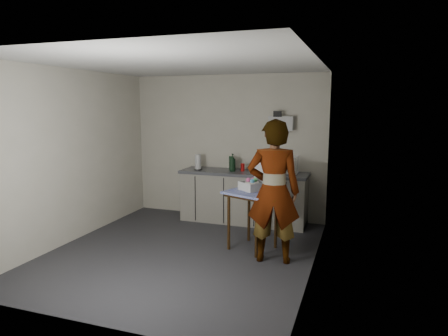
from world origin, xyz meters
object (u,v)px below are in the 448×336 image
(bakery_box, at_px, (253,183))
(paper_towel, at_px, (198,162))
(standing_man, at_px, (273,192))
(dish_rack, at_px, (285,170))
(soap_bottle, at_px, (232,163))
(side_table, at_px, (253,199))
(kitchen_counter, at_px, (243,198))
(soda_can, at_px, (243,167))
(dark_bottle, at_px, (231,163))

(bakery_box, bearing_deg, paper_towel, 177.25)
(standing_man, xyz_separation_m, dish_rack, (-0.15, 1.63, 0.03))
(soap_bottle, distance_m, bakery_box, 1.31)
(standing_man, bearing_deg, side_table, -53.66)
(kitchen_counter, height_order, standing_man, standing_man)
(soda_can, bearing_deg, kitchen_counter, -58.34)
(dish_rack, bearing_deg, dark_bottle, 177.55)
(side_table, height_order, paper_towel, paper_towel)
(soda_can, height_order, dark_bottle, dark_bottle)
(standing_man, bearing_deg, dish_rack, -94.51)
(paper_towel, relative_size, dish_rack, 0.66)
(dark_bottle, distance_m, bakery_box, 1.44)
(soap_bottle, bearing_deg, dish_rack, 4.76)
(kitchen_counter, bearing_deg, paper_towel, -174.60)
(kitchen_counter, relative_size, standing_man, 1.19)
(kitchen_counter, bearing_deg, bakery_box, -67.48)
(dark_bottle, height_order, paper_towel, paper_towel)
(standing_man, xyz_separation_m, soda_can, (-0.90, 1.65, 0.03))
(kitchen_counter, xyz_separation_m, soda_can, (-0.04, 0.06, 0.55))
(dark_bottle, bearing_deg, side_table, -60.12)
(side_table, bearing_deg, standing_man, -22.78)
(soap_bottle, xyz_separation_m, dark_bottle, (-0.07, 0.12, -0.03))
(soda_can, bearing_deg, dark_bottle, 176.40)
(kitchen_counter, bearing_deg, dark_bottle, 163.89)
(soda_can, height_order, paper_towel, paper_towel)
(standing_man, distance_m, dish_rack, 1.63)
(soda_can, height_order, dish_rack, dish_rack)
(bakery_box, bearing_deg, dark_bottle, 157.59)
(soda_can, distance_m, paper_towel, 0.81)
(soda_can, xyz_separation_m, bakery_box, (0.52, -1.22, -0.03))
(side_table, relative_size, standing_man, 0.45)
(side_table, distance_m, standing_man, 0.55)
(kitchen_counter, distance_m, dark_bottle, 0.67)
(soap_bottle, height_order, soda_can, soap_bottle)
(soda_can, xyz_separation_m, dish_rack, (0.75, -0.03, 0.00))
(side_table, xyz_separation_m, soap_bottle, (-0.69, 1.19, 0.32))
(side_table, height_order, dish_rack, dish_rack)
(dark_bottle, relative_size, bakery_box, 0.59)
(soap_bottle, relative_size, bakery_box, 0.73)
(soap_bottle, xyz_separation_m, bakery_box, (0.67, -1.12, -0.12))
(soda_can, bearing_deg, soap_bottle, -146.37)
(paper_towel, xyz_separation_m, dish_rack, (1.55, 0.11, -0.06))
(side_table, xyz_separation_m, paper_towel, (-1.33, 1.16, 0.30))
(standing_man, height_order, paper_towel, standing_man)
(standing_man, bearing_deg, paper_towel, -51.56)
(bakery_box, bearing_deg, standing_man, -11.66)
(side_table, distance_m, paper_towel, 1.79)
(side_table, bearing_deg, paper_towel, 159.94)
(kitchen_counter, relative_size, soap_bottle, 7.20)
(soap_bottle, height_order, dish_rack, soap_bottle)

